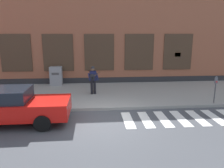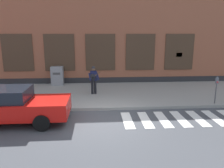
{
  "view_description": "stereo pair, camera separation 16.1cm",
  "coord_description": "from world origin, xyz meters",
  "px_view_note": "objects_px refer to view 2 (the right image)",
  "views": [
    {
      "loc": [
        -0.39,
        -8.86,
        3.75
      ],
      "look_at": [
        0.48,
        1.67,
        1.28
      ],
      "focal_mm": 35.0,
      "sensor_mm": 36.0,
      "label": 1
    },
    {
      "loc": [
        -0.23,
        -8.88,
        3.75
      ],
      "look_at": [
        0.48,
        1.67,
        1.28
      ],
      "focal_mm": 35.0,
      "sensor_mm": 36.0,
      "label": 2
    }
  ],
  "objects_px": {
    "red_car": "(12,106)",
    "parking_meter": "(216,86)",
    "busker": "(94,79)",
    "utility_box": "(57,76)"
  },
  "relations": [
    {
      "from": "parking_meter",
      "to": "utility_box",
      "type": "bearing_deg",
      "value": 151.51
    },
    {
      "from": "red_car",
      "to": "utility_box",
      "type": "bearing_deg",
      "value": 83.29
    },
    {
      "from": "busker",
      "to": "parking_meter",
      "type": "bearing_deg",
      "value": -19.52
    },
    {
      "from": "red_car",
      "to": "busker",
      "type": "xyz_separation_m",
      "value": [
        3.36,
        3.79,
        0.33
      ]
    },
    {
      "from": "parking_meter",
      "to": "utility_box",
      "type": "relative_size",
      "value": 1.1
    },
    {
      "from": "red_car",
      "to": "utility_box",
      "type": "relative_size",
      "value": 3.52
    },
    {
      "from": "utility_box",
      "to": "busker",
      "type": "bearing_deg",
      "value": -45.05
    },
    {
      "from": "parking_meter",
      "to": "utility_box",
      "type": "xyz_separation_m",
      "value": [
        -8.97,
        4.87,
        -0.29
      ]
    },
    {
      "from": "busker",
      "to": "utility_box",
      "type": "xyz_separation_m",
      "value": [
        -2.61,
        2.61,
        -0.3
      ]
    },
    {
      "from": "red_car",
      "to": "parking_meter",
      "type": "distance_m",
      "value": 9.84
    }
  ]
}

